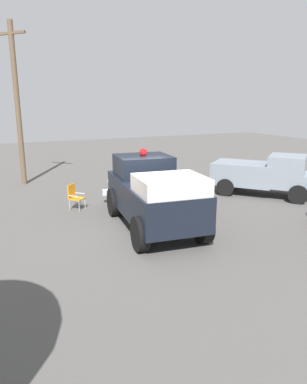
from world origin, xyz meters
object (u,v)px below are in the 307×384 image
(parked_pickup, at_px, (266,174))
(lawn_chair_spare, at_px, (74,195))
(vintage_fire_truck, at_px, (151,192))
(utility_pole, at_px, (17,103))

(parked_pickup, bearing_deg, lawn_chair_spare, -10.76)
(vintage_fire_truck, xyz_separation_m, parked_pickup, (-6.52, -1.46, -0.21))
(lawn_chair_spare, bearing_deg, vintage_fire_truck, 122.41)
(vintage_fire_truck, height_order, parked_pickup, vintage_fire_truck)
(vintage_fire_truck, bearing_deg, utility_pole, -69.76)
(vintage_fire_truck, relative_size, utility_pole, 0.77)
(lawn_chair_spare, height_order, utility_pole, utility_pole)
(utility_pole, bearing_deg, vintage_fire_truck, 110.24)
(vintage_fire_truck, xyz_separation_m, lawn_chair_spare, (1.95, -3.07, -0.61))
(parked_pickup, height_order, utility_pole, utility_pole)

